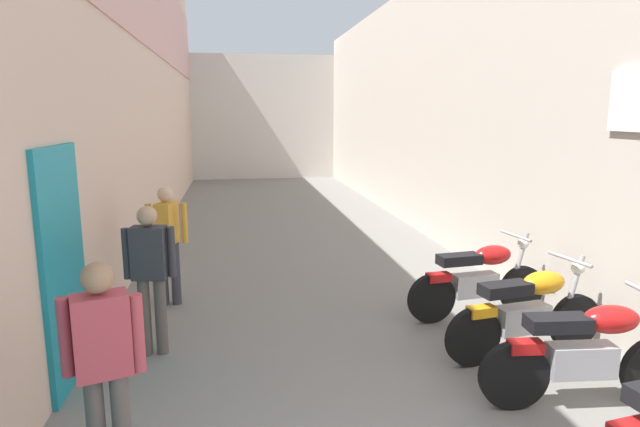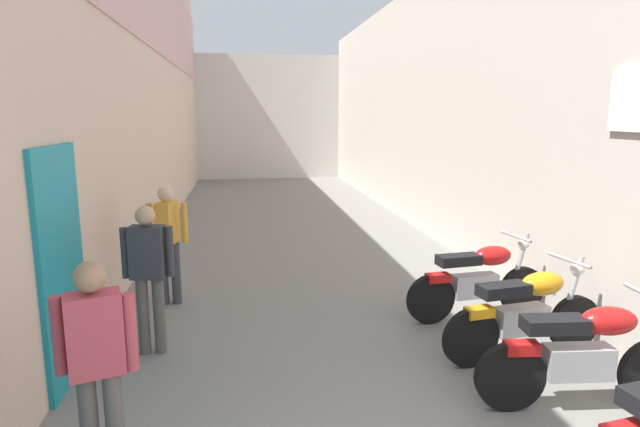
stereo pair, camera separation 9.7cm
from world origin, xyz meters
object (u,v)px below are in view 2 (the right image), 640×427
Objects in this scene: pedestrian_mid_alley at (148,269)px; motorcycle_second at (586,353)px; motorcycle_third at (526,312)px; pedestrian_further_down at (168,236)px; motorcycle_fourth at (479,279)px; pedestrian_by_doorway at (97,359)px.

motorcycle_second is at bearing -23.30° from pedestrian_mid_alley.
pedestrian_further_down reaches higher than motorcycle_third.
pedestrian_mid_alley is (-3.79, 1.63, 0.42)m from motorcycle_second.
motorcycle_third and motorcycle_fourth have the same top height.
pedestrian_further_down reaches higher than motorcycle_fourth.
motorcycle_fourth is 1.18× the size of pedestrian_further_down.
motorcycle_second is 0.95m from motorcycle_third.
pedestrian_mid_alley is at bearing -173.75° from motorcycle_fourth.
pedestrian_mid_alley is at bearing -89.83° from pedestrian_further_down.
pedestrian_further_down reaches higher than motorcycle_second.
pedestrian_further_down is (-3.79, 2.16, 0.42)m from motorcycle_third.
motorcycle_second is 1.18× the size of pedestrian_by_doorway.
motorcycle_third is (-0.00, 0.95, 0.00)m from motorcycle_second.
pedestrian_by_doorway is 2.06m from pedestrian_mid_alley.
pedestrian_mid_alley is at bearing 90.50° from pedestrian_by_doorway.
pedestrian_further_down is (-0.00, 1.48, 0.00)m from pedestrian_mid_alley.
pedestrian_mid_alley and pedestrian_further_down have the same top height.
motorcycle_third is 3.87m from pedestrian_mid_alley.
motorcycle_fourth is (0.00, 1.10, 0.00)m from motorcycle_third.
motorcycle_third is at bearing -29.71° from pedestrian_further_down.
pedestrian_by_doorway reaches higher than motorcycle_third.
motorcycle_second and motorcycle_fourth have the same top height.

